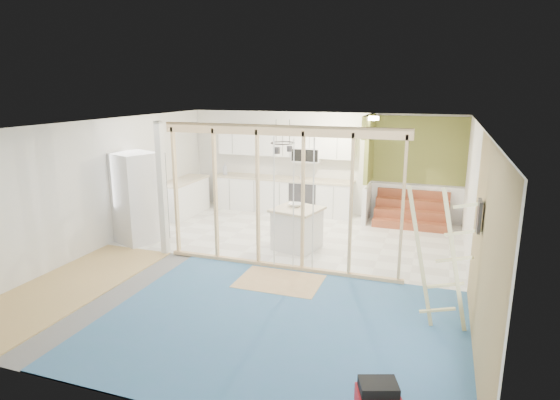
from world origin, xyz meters
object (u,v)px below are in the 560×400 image
(ladder, at_px, (442,259))
(toolbox, at_px, (378,400))
(fridge, at_px, (136,198))
(island, at_px, (297,229))

(ladder, bearing_deg, toolbox, -110.14)
(fridge, bearing_deg, island, 32.93)
(fridge, distance_m, toolbox, 6.81)
(island, height_order, ladder, ladder)
(island, relative_size, ladder, 0.54)
(toolbox, height_order, ladder, ladder)
(toolbox, xyz_separation_m, ladder, (0.52, 2.06, 0.81))
(fridge, bearing_deg, ladder, 5.45)
(fridge, distance_m, island, 3.44)
(ladder, bearing_deg, island, 132.35)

